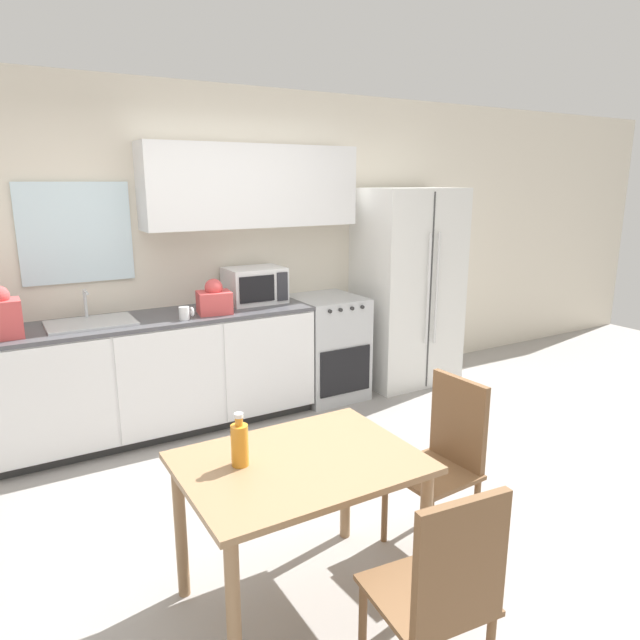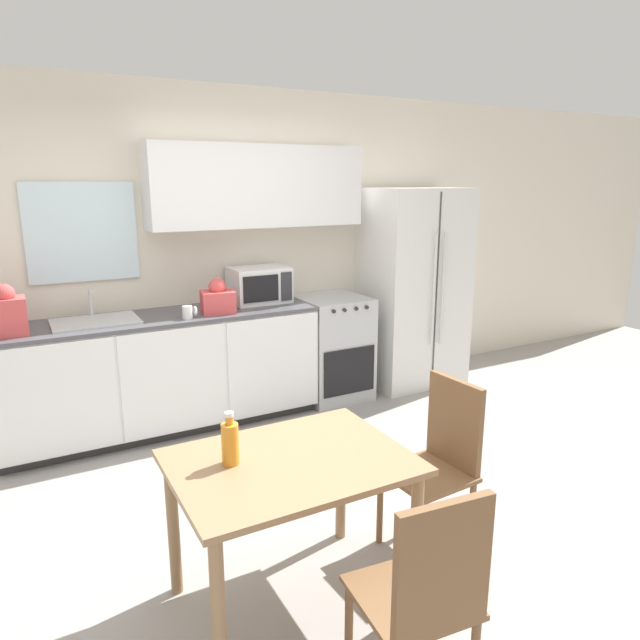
{
  "view_description": "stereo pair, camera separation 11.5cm",
  "coord_description": "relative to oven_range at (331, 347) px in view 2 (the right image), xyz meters",
  "views": [
    {
      "loc": [
        -1.4,
        -2.64,
        1.93
      ],
      "look_at": [
        0.44,
        0.49,
        1.05
      ],
      "focal_mm": 32.0,
      "sensor_mm": 36.0,
      "label": 1
    },
    {
      "loc": [
        -1.3,
        -2.7,
        1.93
      ],
      "look_at": [
        0.44,
        0.49,
        1.05
      ],
      "focal_mm": 32.0,
      "sensor_mm": 36.0,
      "label": 2
    }
  ],
  "objects": [
    {
      "name": "oven_range",
      "position": [
        0.0,
        0.0,
        0.0
      ],
      "size": [
        0.59,
        0.65,
        0.93
      ],
      "color": "#B7BABC",
      "rests_on": "ground_plane"
    },
    {
      "name": "dining_chair_near",
      "position": [
        -1.33,
        -3.0,
        0.07
      ],
      "size": [
        0.44,
        0.44,
        0.93
      ],
      "rotation": [
        0.0,
        0.0,
        -0.1
      ],
      "color": "brown",
      "rests_on": "ground_plane"
    },
    {
      "name": "coffee_mug",
      "position": [
        -1.35,
        -0.2,
        0.52
      ],
      "size": [
        0.11,
        0.08,
        0.1
      ],
      "color": "white",
      "rests_on": "kitchen_counter"
    },
    {
      "name": "dining_chair_side",
      "position": [
        -0.59,
        -2.21,
        0.07
      ],
      "size": [
        0.42,
        0.42,
        0.93
      ],
      "rotation": [
        0.0,
        0.0,
        1.63
      ],
      "color": "brown",
      "rests_on": "ground_plane"
    },
    {
      "name": "refrigerator",
      "position": [
        0.9,
        -0.02,
        0.47
      ],
      "size": [
        0.92,
        0.71,
        1.88
      ],
      "color": "silver",
      "rests_on": "ground_plane"
    },
    {
      "name": "kitchen_sink",
      "position": [
        -1.99,
        0.01,
        0.48
      ],
      "size": [
        0.6,
        0.42,
        0.23
      ],
      "color": "#B7BABC",
      "rests_on": "kitchen_counter"
    },
    {
      "name": "grocery_bag_0",
      "position": [
        -1.09,
        -0.11,
        0.58
      ],
      "size": [
        0.28,
        0.25,
        0.27
      ],
      "rotation": [
        0.0,
        0.0,
        -0.16
      ],
      "color": "#D14C4C",
      "rests_on": "kitchen_counter"
    },
    {
      "name": "grocery_bag_1",
      "position": [
        -2.54,
        -0.09,
        0.62
      ],
      "size": [
        0.24,
        0.21,
        0.35
      ],
      "rotation": [
        0.0,
        0.0,
        0.01
      ],
      "color": "#D14C4C",
      "rests_on": "kitchen_counter"
    },
    {
      "name": "ground_plane",
      "position": [
        -1.18,
        -1.63,
        -0.46
      ],
      "size": [
        12.0,
        12.0,
        0.0
      ],
      "primitive_type": "plane",
      "color": "gray"
    },
    {
      "name": "kitchen_counter",
      "position": [
        -1.51,
        0.01,
        0.01
      ],
      "size": [
        2.44,
        0.64,
        0.93
      ],
      "color": "#333333",
      "rests_on": "ground_plane"
    },
    {
      "name": "wall_back",
      "position": [
        -1.1,
        0.31,
        0.98
      ],
      "size": [
        12.0,
        0.38,
        2.7
      ],
      "color": "beige",
      "rests_on": "ground_plane"
    },
    {
      "name": "microwave",
      "position": [
        -0.65,
        0.11,
        0.62
      ],
      "size": [
        0.48,
        0.36,
        0.3
      ],
      "color": "silver",
      "rests_on": "kitchen_counter"
    },
    {
      "name": "drink_bottle",
      "position": [
        -1.74,
        -2.15,
        0.37
      ],
      "size": [
        0.08,
        0.08,
        0.24
      ],
      "color": "orange",
      "rests_on": "dining_table"
    },
    {
      "name": "dining_table",
      "position": [
        -1.49,
        -2.24,
        0.16
      ],
      "size": [
        1.04,
        0.78,
        0.73
      ],
      "color": "#997551",
      "rests_on": "ground_plane"
    }
  ]
}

